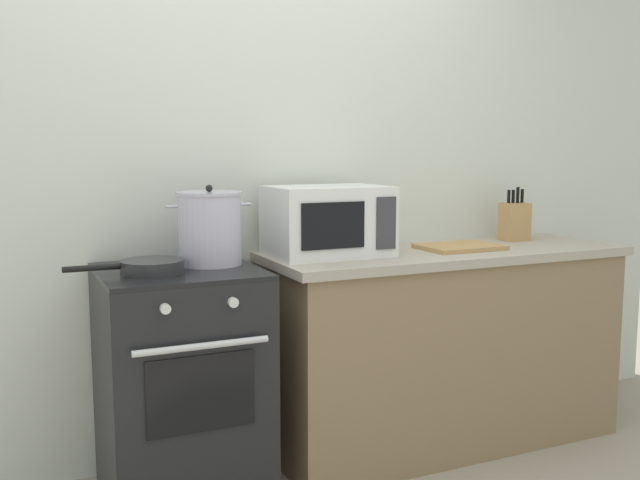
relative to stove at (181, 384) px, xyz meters
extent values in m
cube|color=silver|center=(0.65, 0.37, 0.79)|extent=(4.40, 0.10, 2.50)
cube|color=#8C7051|center=(1.25, 0.02, -0.02)|extent=(1.64, 0.56, 0.88)
cube|color=#ADA393|center=(1.25, 0.02, 0.44)|extent=(1.70, 0.60, 0.04)
cube|color=black|center=(0.00, 0.00, -0.01)|extent=(0.60, 0.60, 0.90)
cube|color=black|center=(0.00, 0.00, 0.45)|extent=(0.60, 0.60, 0.02)
cube|color=black|center=(0.00, -0.30, 0.06)|extent=(0.39, 0.01, 0.28)
cylinder|color=silver|center=(0.00, -0.33, 0.24)|extent=(0.48, 0.02, 0.02)
cylinder|color=silver|center=(-0.12, -0.31, 0.38)|extent=(0.04, 0.02, 0.04)
cylinder|color=silver|center=(0.12, -0.31, 0.38)|extent=(0.04, 0.02, 0.04)
cylinder|color=silver|center=(0.14, 0.05, 0.60)|extent=(0.25, 0.25, 0.28)
cylinder|color=silver|center=(0.14, 0.05, 0.74)|extent=(0.26, 0.26, 0.01)
sphere|color=black|center=(0.14, 0.05, 0.76)|extent=(0.03, 0.03, 0.03)
cylinder|color=silver|center=(0.00, 0.05, 0.70)|extent=(0.05, 0.01, 0.01)
cylinder|color=silver|center=(0.29, 0.05, 0.70)|extent=(0.05, 0.01, 0.01)
cylinder|color=#28282B|center=(-0.11, -0.05, 0.48)|extent=(0.23, 0.23, 0.05)
cylinder|color=black|center=(-0.33, -0.05, 0.49)|extent=(0.20, 0.02, 0.02)
cube|color=white|center=(0.67, 0.08, 0.61)|extent=(0.50, 0.36, 0.30)
cube|color=black|center=(0.61, -0.10, 0.61)|extent=(0.28, 0.01, 0.19)
cube|color=#38383D|center=(0.86, -0.10, 0.61)|extent=(0.09, 0.01, 0.22)
cube|color=tan|center=(1.31, 0.00, 0.47)|extent=(0.36, 0.26, 0.02)
cube|color=tan|center=(1.74, 0.14, 0.55)|extent=(0.13, 0.10, 0.19)
cylinder|color=black|center=(1.70, 0.14, 0.68)|extent=(0.02, 0.02, 0.07)
cylinder|color=black|center=(1.72, 0.14, 0.68)|extent=(0.02, 0.02, 0.07)
cylinder|color=black|center=(1.75, 0.14, 0.69)|extent=(0.02, 0.02, 0.08)
cylinder|color=black|center=(1.78, 0.14, 0.68)|extent=(0.02, 0.02, 0.07)
camera|label=1|loc=(-0.62, -2.67, 0.92)|focal=39.76mm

